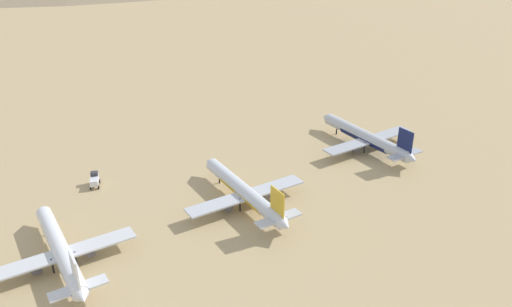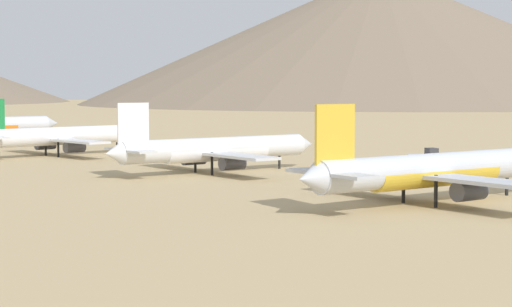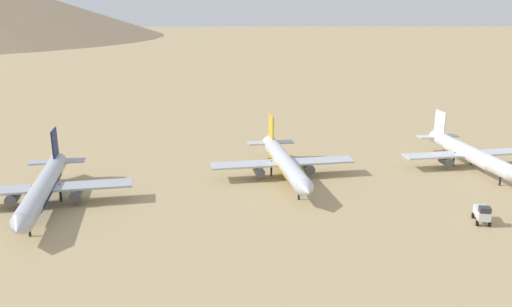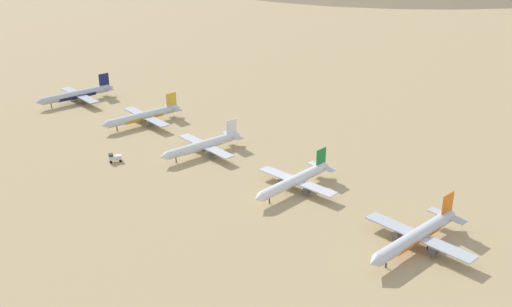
{
  "view_description": "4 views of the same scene",
  "coord_description": "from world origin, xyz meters",
  "px_view_note": "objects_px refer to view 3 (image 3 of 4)",
  "views": [
    {
      "loc": [
        -106.11,
        2.43,
        75.69
      ],
      "look_at": [
        20.66,
        -62.7,
        6.3
      ],
      "focal_mm": 35.53,
      "sensor_mm": 36.0,
      "label": 1
    },
    {
      "loc": [
        -73.27,
        -135.01,
        14.83
      ],
      "look_at": [
        8.62,
        -0.5,
        3.01
      ],
      "focal_mm": 62.81,
      "sensor_mm": 36.0,
      "label": 2
    },
    {
      "loc": [
        125.49,
        -68.45,
        41.9
      ],
      "look_at": [
        1.36,
        -57.28,
        5.82
      ],
      "focal_mm": 36.38,
      "sensor_mm": 36.0,
      "label": 3
    },
    {
      "loc": [
        118.58,
        203.8,
        98.99
      ],
      "look_at": [
        -10.38,
        23.69,
        6.09
      ],
      "focal_mm": 41.41,
      "sensor_mm": 36.0,
      "label": 4
    }
  ],
  "objects_px": {
    "parked_jet_1": "(284,162)",
    "parked_jet_0": "(44,187)",
    "service_truck": "(482,213)",
    "parked_jet_2": "(468,153)"
  },
  "relations": [
    {
      "from": "parked_jet_2",
      "to": "parked_jet_1",
      "type": "bearing_deg",
      "value": -85.09
    },
    {
      "from": "parked_jet_0",
      "to": "parked_jet_2",
      "type": "relative_size",
      "value": 1.07
    },
    {
      "from": "parked_jet_1",
      "to": "service_truck",
      "type": "bearing_deg",
      "value": 49.24
    },
    {
      "from": "parked_jet_0",
      "to": "parked_jet_2",
      "type": "distance_m",
      "value": 104.83
    },
    {
      "from": "parked_jet_0",
      "to": "parked_jet_2",
      "type": "height_order",
      "value": "parked_jet_0"
    },
    {
      "from": "parked_jet_0",
      "to": "parked_jet_1",
      "type": "relative_size",
      "value": 1.02
    },
    {
      "from": "parked_jet_0",
      "to": "service_truck",
      "type": "distance_m",
      "value": 90.5
    },
    {
      "from": "parked_jet_1",
      "to": "parked_jet_0",
      "type": "bearing_deg",
      "value": -75.46
    },
    {
      "from": "parked_jet_1",
      "to": "service_truck",
      "type": "distance_m",
      "value": 46.69
    },
    {
      "from": "parked_jet_0",
      "to": "parked_jet_1",
      "type": "distance_m",
      "value": 55.4
    }
  ]
}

